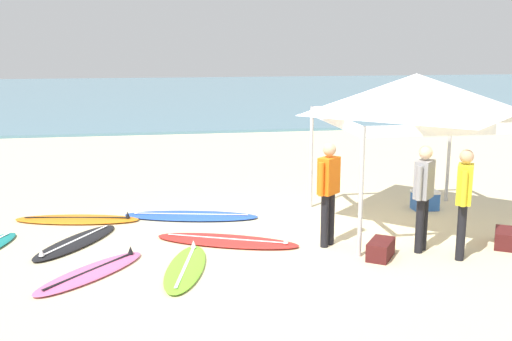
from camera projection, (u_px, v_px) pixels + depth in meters
name	position (u px, v px, depth m)	size (l,w,h in m)	color
ground_plane	(270.00, 241.00, 10.27)	(80.00, 80.00, 0.00)	beige
sea	(180.00, 93.00, 39.72)	(80.00, 36.00, 0.10)	#568499
canopy_tent	(416.00, 94.00, 10.70)	(3.08, 3.08, 2.75)	#B7B7BC
surfboard_orange	(78.00, 219.00, 11.39)	(2.40, 1.04, 0.19)	orange
surfboard_red	(227.00, 241.00, 10.16)	(2.50, 1.56, 0.19)	red
surfboard_pink	(91.00, 272.00, 8.76)	(1.74, 1.88, 0.19)	pink
surfboard_blue	(191.00, 216.00, 11.62)	(2.66, 1.26, 0.19)	blue
surfboard_lime	(186.00, 268.00, 8.94)	(0.95, 2.05, 0.19)	#7AD12D
surfboard_black	(76.00, 242.00, 10.08)	(1.52, 2.01, 0.19)	black
person_yellow	(464.00, 196.00, 9.24)	(0.37, 0.49, 1.71)	black
person_orange	(328.00, 187.00, 9.82)	(0.43, 0.40, 1.71)	black
person_grey	(424.00, 191.00, 9.56)	(0.41, 0.42, 1.71)	black
gear_bag_near_tent	(505.00, 238.00, 9.95)	(0.60, 0.32, 0.28)	#4C1919
gear_bag_by_pole	(381.00, 249.00, 9.42)	(0.60, 0.32, 0.28)	#4C1919
cooler_box	(425.00, 200.00, 12.15)	(0.50, 0.36, 0.39)	#2D60B7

